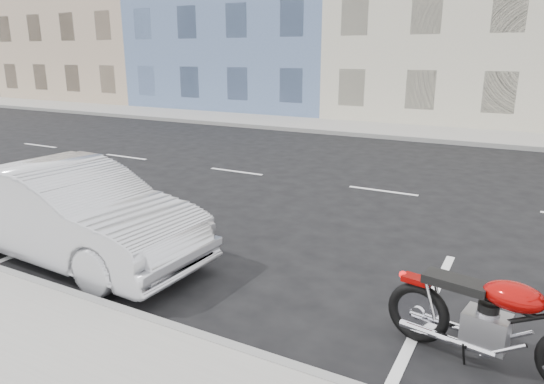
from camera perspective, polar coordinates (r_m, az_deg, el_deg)
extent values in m
plane|color=black|center=(11.10, 22.87, -1.24)|extent=(120.00, 120.00, 0.00)
cube|color=gray|center=(20.43, 11.61, 7.28)|extent=(80.00, 3.40, 0.15)
cube|color=gray|center=(7.52, -27.49, -9.14)|extent=(80.00, 0.12, 0.16)
cube|color=gray|center=(18.82, 10.06, 6.66)|extent=(80.00, 0.12, 0.16)
cube|color=tan|center=(38.17, -17.38, 19.71)|extent=(12.00, 12.00, 12.00)
torus|color=black|center=(5.46, 24.50, -15.41)|extent=(0.69, 0.23, 0.68)
cube|color=#890605|center=(5.29, 24.54, -11.79)|extent=(0.33, 0.21, 0.06)
cube|color=black|center=(5.20, 28.97, -11.78)|extent=(0.67, 0.37, 0.09)
cylinder|color=silver|center=(5.35, 27.83, -17.87)|extent=(0.97, 0.24, 0.08)
cylinder|color=silver|center=(5.59, 28.43, -16.41)|extent=(0.97, 0.24, 0.08)
imported|color=#B4B6BC|center=(7.91, -22.53, -2.21)|extent=(4.55, 1.74, 1.48)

